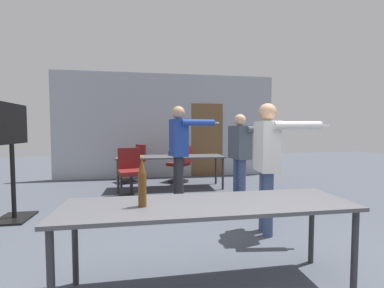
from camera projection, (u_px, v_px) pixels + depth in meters
back_wall at (169, 126)px, 7.14m from camera, size 6.07×0.12×2.85m
conference_table_near at (209, 211)px, 2.07m from camera, size 2.32×0.66×0.73m
conference_table_far at (171, 159)px, 5.73m from camera, size 2.35×0.72×0.73m
tv_screen at (12, 150)px, 3.71m from camera, size 0.44×0.90×1.70m
person_center_tall at (240, 149)px, 4.77m from camera, size 0.81×0.69×1.60m
person_left_plaid at (268, 155)px, 3.21m from camera, size 0.73×0.65×1.64m
person_right_polo at (179, 145)px, 4.63m from camera, size 0.85×0.66×1.74m
office_chair_far_right at (134, 164)px, 6.47m from camera, size 0.67×0.64×0.94m
office_chair_far_left at (131, 174)px, 5.02m from camera, size 0.55×0.61×0.95m
office_chair_mid_tucked at (181, 165)px, 6.45m from camera, size 0.69×0.67×0.91m
beer_bottle at (142, 183)px, 1.95m from camera, size 0.06×0.06×0.39m
drink_cup at (170, 153)px, 5.82m from camera, size 0.08×0.08×0.10m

